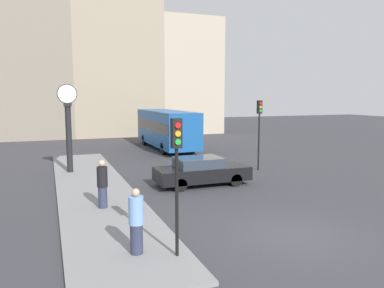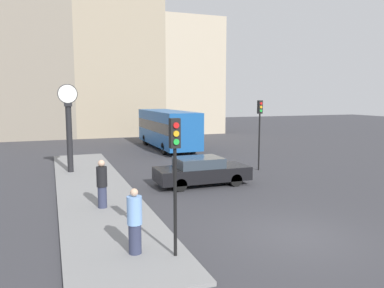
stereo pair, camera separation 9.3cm
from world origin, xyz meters
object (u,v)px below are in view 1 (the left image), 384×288
(traffic_light_far, at_px, (259,121))
(pedestrian_black_jacket, at_px, (102,184))
(street_clock, at_px, (69,128))
(pedestrian_blue_stripe, at_px, (136,222))
(bus_distant, at_px, (166,127))
(sedan_car, at_px, (201,171))
(traffic_light_near, at_px, (177,158))

(traffic_light_far, xyz_separation_m, pedestrian_black_jacket, (-9.57, -4.70, -1.87))
(street_clock, relative_size, pedestrian_blue_stripe, 2.72)
(bus_distant, xyz_separation_m, street_clock, (-8.00, -7.76, 0.79))
(traffic_light_far, xyz_separation_m, street_clock, (-10.34, 2.79, -0.34))
(traffic_light_far, height_order, street_clock, street_clock)
(street_clock, bearing_deg, pedestrian_blue_stripe, -85.06)
(pedestrian_blue_stripe, bearing_deg, street_clock, 94.94)
(traffic_light_far, height_order, pedestrian_black_jacket, traffic_light_far)
(pedestrian_blue_stripe, bearing_deg, pedestrian_black_jacket, 93.40)
(sedan_car, xyz_separation_m, pedestrian_blue_stripe, (-4.76, -6.99, 0.30))
(traffic_light_far, height_order, pedestrian_blue_stripe, traffic_light_far)
(sedan_car, relative_size, traffic_light_far, 1.12)
(bus_distant, bearing_deg, traffic_light_far, -77.47)
(sedan_car, bearing_deg, traffic_light_far, 26.38)
(bus_distant, bearing_deg, traffic_light_near, -106.44)
(sedan_car, bearing_deg, traffic_light_near, -116.81)
(bus_distant, height_order, street_clock, street_clock)
(street_clock, bearing_deg, sedan_car, -41.02)
(traffic_light_far, distance_m, street_clock, 10.72)
(traffic_light_far, bearing_deg, pedestrian_blue_stripe, -135.18)
(bus_distant, xyz_separation_m, traffic_light_near, (-5.99, -20.31, 0.96))
(traffic_light_near, bearing_deg, pedestrian_blue_stripe, 151.75)
(street_clock, height_order, pedestrian_blue_stripe, street_clock)
(street_clock, bearing_deg, pedestrian_black_jacket, -84.13)
(sedan_car, bearing_deg, bus_distant, 80.26)
(traffic_light_near, height_order, street_clock, street_clock)
(sedan_car, xyz_separation_m, bus_distant, (2.20, 12.80, 1.07))
(pedestrian_blue_stripe, bearing_deg, sedan_car, 55.75)
(sedan_car, height_order, pedestrian_blue_stripe, pedestrian_blue_stripe)
(bus_distant, height_order, traffic_light_far, traffic_light_far)
(pedestrian_black_jacket, xyz_separation_m, pedestrian_blue_stripe, (0.27, -4.54, -0.03))
(pedestrian_black_jacket, bearing_deg, bus_distant, 64.65)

